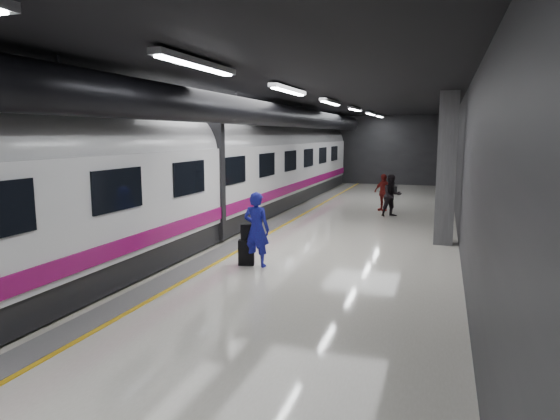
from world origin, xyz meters
The scene contains 9 objects.
ground centered at (0.00, 0.00, 0.00)m, with size 40.00×40.00×0.00m, color silver.
platform_hall centered at (-0.29, 0.96, 3.54)m, with size 10.02×40.02×4.51m.
train centered at (-3.25, 0.00, 2.07)m, with size 3.05×38.00×4.05m.
traveler_main centered at (0.13, -2.17, 0.93)m, with size 0.68×0.45×1.87m, color #1825B5.
suitcase_main centered at (-0.16, -2.14, 0.32)m, with size 0.39×0.25×0.64m, color black.
shoulder_bag centered at (-0.14, -2.13, 0.84)m, with size 0.30×0.16×0.40m, color black.
traveler_far_a centered at (2.55, 6.69, 0.85)m, with size 0.82×0.64×1.69m, color black.
traveler_far_b centered at (2.05, 8.14, 0.80)m, with size 0.93×0.39×1.59m, color maroon.
suitcase_far centered at (1.95, 14.39, 0.22)m, with size 0.30×0.19×0.44m, color black.
Camera 1 is at (4.46, -13.52, 3.25)m, focal length 32.00 mm.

